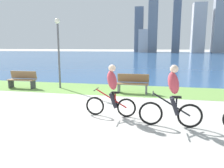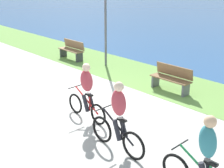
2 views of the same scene
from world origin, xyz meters
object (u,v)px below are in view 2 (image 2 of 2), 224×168
object	(u,v)px
cyclist_trailing	(118,118)
bench_near_path	(171,78)
bench_far_along_path	(72,50)
cyclist_lead	(87,92)
cyclist_distant_rear	(205,158)
lamppost_tall	(105,12)

from	to	relation	value
cyclist_trailing	bench_near_path	size ratio (longest dim) A/B	1.15
cyclist_trailing	bench_far_along_path	xyz separation A→B (m)	(-7.39, 4.11, -0.39)
cyclist_lead	bench_far_along_path	xyz separation A→B (m)	(-5.60, 3.58, -0.38)
cyclist_trailing	bench_far_along_path	world-z (taller)	cyclist_trailing
cyclist_trailing	cyclist_distant_rear	xyz separation A→B (m)	(2.20, -0.00, -0.01)
cyclist_trailing	cyclist_distant_rear	world-z (taller)	cyclist_trailing
cyclist_lead	cyclist_trailing	bearing A→B (deg)	-16.50
cyclist_lead	bench_near_path	distance (m)	3.60
cyclist_lead	cyclist_distant_rear	size ratio (longest dim) A/B	0.96
bench_far_along_path	lamppost_tall	distance (m)	2.77
cyclist_trailing	cyclist_distant_rear	bearing A→B (deg)	-0.00
cyclist_trailing	bench_near_path	xyz separation A→B (m)	(-1.52, 4.10, -0.39)
cyclist_trailing	lamppost_tall	world-z (taller)	lamppost_tall
bench_near_path	cyclist_lead	bearing A→B (deg)	-94.28
bench_far_along_path	cyclist_lead	bearing A→B (deg)	-32.60
cyclist_trailing	cyclist_lead	bearing A→B (deg)	163.50
cyclist_trailing	lamppost_tall	size ratio (longest dim) A/B	0.48
cyclist_trailing	bench_near_path	bearing A→B (deg)	110.36
cyclist_distant_rear	lamppost_tall	xyz separation A→B (m)	(-7.65, 4.56, 1.55)
bench_near_path	bench_far_along_path	world-z (taller)	same
bench_near_path	lamppost_tall	bearing A→B (deg)	173.29
cyclist_distant_rear	lamppost_tall	world-z (taller)	lamppost_tall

